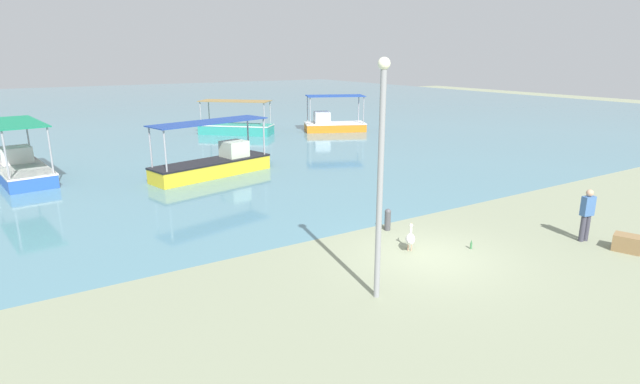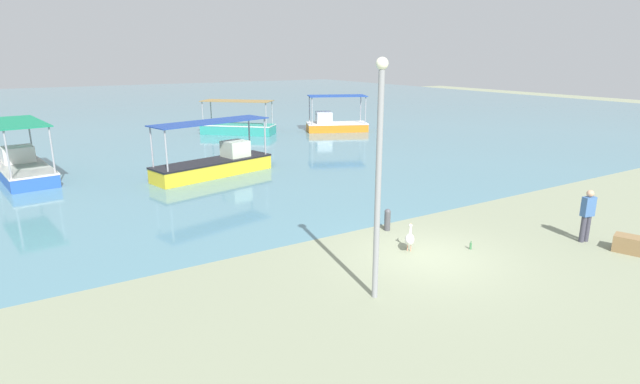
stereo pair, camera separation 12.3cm
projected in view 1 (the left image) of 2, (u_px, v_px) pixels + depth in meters
ground at (430, 257)px, 14.59m from camera, size 120.00×120.00×0.00m
harbor_water at (113, 109)px, 53.77m from camera, size 110.00×90.00×0.00m
fishing_boat_near_right at (21, 167)px, 23.53m from camera, size 2.69×5.61×2.74m
fishing_boat_far_left at (236, 127)px, 36.95m from camera, size 5.16×4.99×2.46m
fishing_boat_center at (333, 123)px, 38.38m from camera, size 5.02×3.71×2.71m
fishing_boat_far_right at (214, 163)px, 24.33m from camera, size 6.27×2.98×2.65m
pelican at (410, 239)px, 15.00m from camera, size 0.65×0.64×0.80m
lamp_post at (381, 169)px, 11.37m from camera, size 0.28×0.28×5.68m
mooring_bollard at (388, 219)px, 16.73m from camera, size 0.22×0.22×0.75m
fisherman_standing at (587, 214)px, 15.63m from camera, size 0.44×0.29×1.69m
cargo_crate at (627, 243)px, 14.98m from camera, size 0.77×0.90×0.50m
glass_bottle at (471, 246)px, 15.18m from camera, size 0.07×0.07×0.27m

